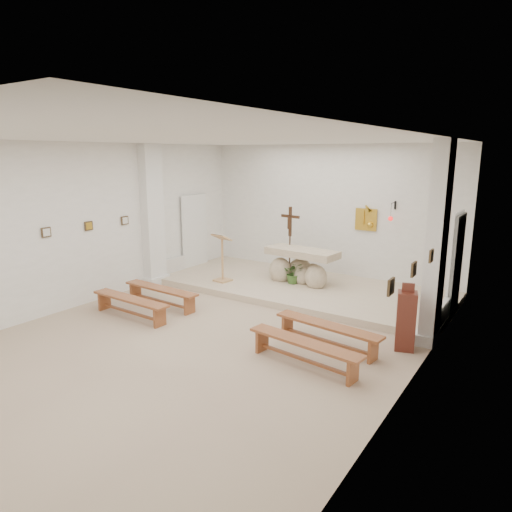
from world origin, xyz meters
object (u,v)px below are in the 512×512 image
Objects in this scene: donation_pedestal at (406,320)px; bench_left_second at (130,303)px; lectern at (222,257)px; bench_right_front at (328,330)px; bench_left_front at (161,292)px; crucifix_stand at (290,237)px; altar at (301,268)px; bench_right_second at (304,347)px.

donation_pedestal is 5.30m from bench_left_second.
lectern is 0.61× the size of bench_right_front.
donation_pedestal is 5.12m from bench_left_front.
donation_pedestal is at bearing 9.84° from bench_left_front.
crucifix_stand is at bearing 73.08° from bench_left_second.
bench_right_second is (2.05, -3.75, -0.19)m from altar.
donation_pedestal is at bearing 60.47° from bench_right_second.
bench_right_second is (2.54, -4.04, -0.88)m from crucifix_stand.
altar is 3.46m from bench_left_front.
altar is at bearing 126.01° from bench_right_second.
altar is at bearing 65.43° from bench_left_second.
altar is at bearing 127.73° from donation_pedestal.
lectern is 5.02m from donation_pedestal.
bench_left_second is (-1.89, -3.75, -0.19)m from altar.
altar is 0.93× the size of bench_left_front.
bench_left_front is 0.99× the size of bench_right_second.
bench_left_second is 3.95m from bench_right_second.
bench_right_front is (2.05, -2.89, -0.19)m from altar.
donation_pedestal is at bearing 18.78° from bench_left_second.
altar is 1.58× the size of donation_pedestal.
bench_right_front is 1.00× the size of bench_right_second.
donation_pedestal is 0.58× the size of bench_right_front.
bench_left_front is 0.86m from bench_left_second.
bench_left_second is at bearing -87.43° from bench_left_front.
altar is 4.20m from bench_left_second.
bench_left_second is at bearing 179.42° from donation_pedestal.
bench_right_front is 1.01× the size of bench_left_second.
lectern reaches higher than altar.
altar is 1.50× the size of lectern.
bench_left_second and bench_right_second have the same top height.
bench_right_front is at bearing -49.46° from altar.
bench_right_front is (2.54, -3.18, -0.88)m from crucifix_stand.
lectern is 1.96m from bench_left_front.
lectern is 0.61× the size of bench_right_second.
donation_pedestal is 0.58× the size of bench_right_second.
bench_left_front is 4.04m from bench_right_second.
bench_right_second is (3.95, -0.86, 0.00)m from bench_left_front.
bench_left_front is 1.00× the size of bench_left_second.
crucifix_stand is 0.91× the size of bench_left_front.
bench_right_second is at bearing -50.15° from crucifix_stand.
donation_pedestal reaches higher than bench_right_front.
bench_left_front is (-1.40, -3.18, -0.88)m from crucifix_stand.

